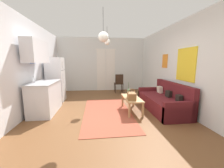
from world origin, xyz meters
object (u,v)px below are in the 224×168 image
object	(u,v)px
pendant_lamp_far	(107,42)
couch	(164,101)
bamboo_vase	(128,93)
handbag	(132,96)
accent_chair	(119,82)
pendant_lamp_near	(103,37)
coffee_table	(132,99)
refrigerator	(56,80)

from	to	relation	value
pendant_lamp_far	couch	bearing A→B (deg)	-33.02
bamboo_vase	handbag	size ratio (longest dim) A/B	1.33
couch	accent_chair	size ratio (longest dim) A/B	2.23
pendant_lamp_near	pendant_lamp_far	distance (m)	1.74
pendant_lamp_near	coffee_table	bearing A→B (deg)	34.58
couch	bamboo_vase	distance (m)	1.16
couch	accent_chair	bearing A→B (deg)	110.97
refrigerator	accent_chair	size ratio (longest dim) A/B	1.83
refrigerator	accent_chair	distance (m)	2.88
pendant_lamp_near	couch	bearing A→B (deg)	17.82
handbag	pendant_lamp_far	bearing A→B (deg)	113.55
couch	pendant_lamp_far	size ratio (longest dim) A/B	3.20
couch	pendant_lamp_far	world-z (taller)	pendant_lamp_far
couch	pendant_lamp_far	bearing A→B (deg)	146.98
handbag	pendant_lamp_near	size ratio (longest dim) A/B	0.44
pendant_lamp_far	pendant_lamp_near	bearing A→B (deg)	-97.56
couch	pendant_lamp_far	distance (m)	2.79
bamboo_vase	accent_chair	distance (m)	2.53
accent_chair	pendant_lamp_near	distance (m)	3.70
bamboo_vase	handbag	xyz separation A→B (m)	(0.02, -0.32, -0.02)
accent_chair	bamboo_vase	bearing A→B (deg)	86.72
couch	bamboo_vase	world-z (taller)	bamboo_vase
coffee_table	bamboo_vase	world-z (taller)	bamboo_vase
accent_chair	pendant_lamp_near	xyz separation A→B (m)	(-0.92, -3.23, 1.56)
bamboo_vase	pendant_lamp_near	bearing A→B (deg)	-138.52
couch	coffee_table	bearing A→B (deg)	-179.09
couch	pendant_lamp_near	size ratio (longest dim) A/B	2.62
bamboo_vase	pendant_lamp_far	bearing A→B (deg)	119.06
bamboo_vase	pendant_lamp_near	world-z (taller)	pendant_lamp_near
coffee_table	couch	bearing A→B (deg)	0.91
coffee_table	bamboo_vase	xyz separation A→B (m)	(-0.08, 0.10, 0.18)
couch	pendant_lamp_near	world-z (taller)	pendant_lamp_near
coffee_table	pendant_lamp_near	distance (m)	1.99
coffee_table	handbag	world-z (taller)	handbag
couch	handbag	size ratio (longest dim) A/B	5.97
bamboo_vase	pendant_lamp_far	xyz separation A→B (m)	(-0.56, 1.02, 1.64)
pendant_lamp_near	pendant_lamp_far	size ratio (longest dim) A/B	1.22
pendant_lamp_near	handbag	bearing A→B (deg)	25.30
coffee_table	accent_chair	size ratio (longest dim) A/B	1.15
pendant_lamp_far	coffee_table	bearing A→B (deg)	-60.07
coffee_table	handbag	bearing A→B (deg)	-105.73
refrigerator	coffee_table	bearing A→B (deg)	-29.61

